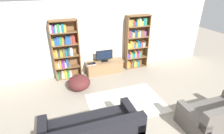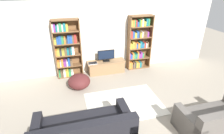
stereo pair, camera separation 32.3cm
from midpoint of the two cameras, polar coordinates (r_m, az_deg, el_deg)
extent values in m
cube|color=silver|center=(6.40, -1.73, 9.70)|extent=(8.80, 0.06, 2.60)
cube|color=brown|center=(6.14, -16.73, 5.13)|extent=(0.04, 0.30, 2.05)
cube|color=brown|center=(6.17, -8.71, 6.04)|extent=(0.04, 0.30, 2.05)
cube|color=brown|center=(6.26, -12.79, 6.01)|extent=(0.90, 0.04, 2.05)
cube|color=brown|center=(5.87, -13.71, 14.80)|extent=(0.90, 0.30, 0.04)
cube|color=brown|center=(6.56, -11.85, -2.64)|extent=(0.86, 0.30, 0.04)
cube|color=#2D7F47|center=(6.49, -15.31, -2.18)|extent=(0.06, 0.24, 0.20)
cube|color=brown|center=(6.48, -14.83, -1.95)|extent=(0.04, 0.24, 0.24)
cube|color=brown|center=(6.49, -14.36, -2.14)|extent=(0.04, 0.24, 0.18)
cube|color=silver|center=(6.48, -13.83, -1.94)|extent=(0.07, 0.24, 0.22)
cube|color=gold|center=(6.48, -13.31, -1.84)|extent=(0.04, 0.24, 0.23)
cube|color=gold|center=(6.47, -12.86, -1.71)|extent=(0.05, 0.24, 0.25)
cube|color=#2D7F47|center=(6.48, -12.20, -1.80)|extent=(0.08, 0.24, 0.20)
cube|color=silver|center=(6.50, -11.45, -1.87)|extent=(0.08, 0.24, 0.16)
cube|color=brown|center=(6.37, -12.19, 0.58)|extent=(0.86, 0.30, 0.04)
cube|color=orange|center=(6.31, -15.66, 1.11)|extent=(0.08, 0.24, 0.20)
cube|color=silver|center=(6.31, -15.03, 1.13)|extent=(0.04, 0.24, 0.19)
cube|color=orange|center=(6.30, -14.52, 1.39)|extent=(0.06, 0.24, 0.24)
cube|color=#7F338C|center=(6.31, -13.91, 1.25)|extent=(0.05, 0.24, 0.19)
cube|color=#7F338C|center=(6.30, -13.50, 1.43)|extent=(0.04, 0.24, 0.22)
cube|color=silver|center=(6.31, -13.02, 1.25)|extent=(0.05, 0.24, 0.16)
cube|color=#234C99|center=(6.29, -12.50, 1.72)|extent=(0.07, 0.24, 0.26)
cube|color=brown|center=(6.31, -11.73, 1.49)|extent=(0.07, 0.24, 0.18)
cube|color=brown|center=(6.21, -12.54, 3.99)|extent=(0.86, 0.30, 0.04)
cube|color=orange|center=(6.15, -16.27, 4.54)|extent=(0.05, 0.24, 0.20)
cube|color=#9E9333|center=(6.15, -15.68, 4.68)|extent=(0.08, 0.24, 0.22)
cube|color=#333338|center=(6.15, -14.97, 4.58)|extent=(0.06, 0.24, 0.18)
cube|color=#9E9333|center=(6.15, -14.47, 4.74)|extent=(0.04, 0.24, 0.20)
cube|color=#9E9333|center=(6.15, -14.02, 4.75)|extent=(0.04, 0.24, 0.19)
cube|color=brown|center=(6.14, -13.45, 5.00)|extent=(0.07, 0.24, 0.23)
cube|color=#196B75|center=(6.15, -12.76, 4.95)|extent=(0.07, 0.24, 0.20)
cube|color=#333338|center=(6.15, -12.20, 5.12)|extent=(0.04, 0.24, 0.23)
cube|color=#196B75|center=(6.15, -11.78, 5.17)|extent=(0.04, 0.24, 0.23)
cube|color=silver|center=(6.15, -11.16, 5.30)|extent=(0.08, 0.24, 0.24)
cube|color=brown|center=(6.07, -12.92, 7.56)|extent=(0.86, 0.30, 0.04)
cube|color=#9E9333|center=(6.02, -16.60, 8.01)|extent=(0.07, 0.24, 0.17)
cube|color=#234C99|center=(6.02, -15.90, 8.28)|extent=(0.06, 0.24, 0.21)
cube|color=#234C99|center=(6.01, -15.17, 8.51)|extent=(0.08, 0.24, 0.24)
cube|color=#2D7F47|center=(6.01, -14.40, 8.55)|extent=(0.07, 0.24, 0.23)
cube|color=orange|center=(6.01, -13.71, 8.56)|extent=(0.05, 0.24, 0.21)
cube|color=#333338|center=(6.02, -13.13, 8.41)|extent=(0.05, 0.24, 0.17)
cube|color=#234C99|center=(6.01, -12.56, 8.81)|extent=(0.07, 0.24, 0.24)
cube|color=#234C99|center=(6.02, -11.81, 8.86)|extent=(0.08, 0.24, 0.23)
cube|color=brown|center=(6.02, -11.17, 9.03)|extent=(0.05, 0.24, 0.25)
cube|color=#B72D28|center=(6.02, -10.49, 9.13)|extent=(0.08, 0.24, 0.26)
cube|color=brown|center=(5.95, -13.32, 11.29)|extent=(0.86, 0.30, 0.04)
cube|color=silver|center=(5.91, -17.32, 12.10)|extent=(0.04, 0.24, 0.24)
cube|color=#7F338C|center=(5.91, -16.79, 12.15)|extent=(0.05, 0.24, 0.24)
cube|color=#196B75|center=(5.91, -16.19, 12.00)|extent=(0.05, 0.24, 0.19)
cube|color=silver|center=(5.91, -15.72, 12.21)|extent=(0.04, 0.24, 0.22)
cube|color=#2D7F47|center=(5.90, -15.08, 12.43)|extent=(0.08, 0.24, 0.26)
cube|color=silver|center=(5.91, -14.39, 12.32)|extent=(0.04, 0.24, 0.22)
cube|color=#196B75|center=(5.90, -13.77, 12.58)|extent=(0.07, 0.24, 0.26)
cube|color=gold|center=(5.91, -13.03, 12.48)|extent=(0.07, 0.24, 0.22)
cube|color=brown|center=(6.58, 6.89, 7.47)|extent=(0.04, 0.30, 2.05)
cube|color=brown|center=(6.94, 13.60, 7.91)|extent=(0.04, 0.30, 2.05)
cube|color=brown|center=(6.86, 9.87, 8.06)|extent=(0.90, 0.04, 2.05)
cube|color=brown|center=(6.50, 11.07, 16.12)|extent=(0.90, 0.30, 0.04)
cube|color=brown|center=(7.13, 9.69, 0.03)|extent=(0.86, 0.30, 0.04)
cube|color=orange|center=(6.91, 6.98, 0.70)|extent=(0.07, 0.24, 0.26)
cube|color=orange|center=(6.94, 7.53, 0.73)|extent=(0.05, 0.24, 0.25)
cube|color=#333338|center=(6.98, 7.91, 0.48)|extent=(0.04, 0.24, 0.17)
cube|color=brown|center=(6.98, 8.32, 0.78)|extent=(0.06, 0.24, 0.23)
cube|color=#333338|center=(7.00, 8.72, 0.84)|extent=(0.04, 0.24, 0.24)
cube|color=#9E9333|center=(7.02, 9.21, 0.89)|extent=(0.07, 0.24, 0.23)
cube|color=orange|center=(7.06, 9.74, 0.86)|extent=(0.06, 0.24, 0.21)
cube|color=#196B75|center=(7.08, 10.27, 0.97)|extent=(0.07, 0.24, 0.22)
cube|color=brown|center=(7.12, 10.82, 0.93)|extent=(0.06, 0.24, 0.19)
cube|color=brown|center=(6.96, 9.94, 3.06)|extent=(0.86, 0.30, 0.04)
cube|color=#7F338C|center=(6.75, 7.02, 3.68)|extent=(0.04, 0.24, 0.22)
cube|color=#234C99|center=(6.78, 7.48, 3.53)|extent=(0.07, 0.24, 0.17)
cube|color=orange|center=(6.80, 8.05, 3.76)|extent=(0.06, 0.24, 0.21)
cube|color=#2D7F47|center=(6.83, 8.62, 3.66)|extent=(0.08, 0.24, 0.17)
cube|color=#196B75|center=(6.85, 9.15, 3.79)|extent=(0.05, 0.24, 0.19)
cube|color=orange|center=(6.86, 9.60, 4.08)|extent=(0.05, 0.24, 0.26)
cube|color=#7F338C|center=(6.91, 10.06, 3.81)|extent=(0.07, 0.24, 0.17)
cube|color=#7F338C|center=(6.93, 10.64, 4.04)|extent=(0.06, 0.24, 0.22)
cube|color=#2D7F47|center=(6.96, 11.11, 3.94)|extent=(0.06, 0.24, 0.18)
cube|color=brown|center=(6.81, 10.21, 6.22)|extent=(0.86, 0.30, 0.04)
cube|color=gold|center=(6.61, 7.39, 6.89)|extent=(0.08, 0.24, 0.20)
cube|color=#9E9333|center=(6.64, 8.14, 7.16)|extent=(0.08, 0.24, 0.25)
cube|color=orange|center=(6.67, 8.78, 7.10)|extent=(0.07, 0.24, 0.22)
cube|color=#234C99|center=(6.71, 9.30, 6.92)|extent=(0.06, 0.24, 0.17)
cube|color=orange|center=(6.73, 9.86, 7.05)|extent=(0.07, 0.24, 0.19)
cube|color=#196B75|center=(6.76, 10.51, 7.28)|extent=(0.08, 0.24, 0.24)
cube|color=#234C99|center=(6.80, 10.99, 7.01)|extent=(0.04, 0.24, 0.16)
cube|color=#196B75|center=(6.82, 11.34, 7.12)|extent=(0.04, 0.24, 0.18)
cube|color=#B72D28|center=(6.83, 11.73, 7.22)|extent=(0.06, 0.24, 0.20)
cube|color=silver|center=(6.87, 12.19, 7.10)|extent=(0.05, 0.24, 0.16)
cube|color=brown|center=(6.89, 12.65, 7.30)|extent=(0.05, 0.24, 0.21)
cube|color=brown|center=(6.68, 10.49, 9.52)|extent=(0.86, 0.30, 0.04)
cube|color=#B72D28|center=(6.48, 7.59, 10.49)|extent=(0.08, 0.24, 0.24)
cube|color=#234C99|center=(6.51, 8.22, 10.47)|extent=(0.07, 0.24, 0.23)
cube|color=gold|center=(6.55, 8.88, 10.28)|extent=(0.08, 0.24, 0.18)
cube|color=#234C99|center=(6.58, 9.55, 10.53)|extent=(0.07, 0.24, 0.23)
cube|color=#333338|center=(6.60, 10.05, 10.57)|extent=(0.04, 0.24, 0.23)
cube|color=gold|center=(6.64, 10.53, 10.35)|extent=(0.07, 0.24, 0.18)
cube|color=silver|center=(6.66, 11.04, 10.51)|extent=(0.04, 0.24, 0.21)
cube|color=brown|center=(6.68, 11.51, 10.56)|extent=(0.07, 0.24, 0.22)
cube|color=brown|center=(6.72, 12.14, 10.54)|extent=(0.08, 0.24, 0.21)
cube|color=#7F338C|center=(6.76, 12.73, 10.49)|extent=(0.07, 0.24, 0.19)
cube|color=brown|center=(6.58, 10.78, 12.93)|extent=(0.86, 0.30, 0.04)
cube|color=#9E9333|center=(6.38, 7.72, 13.97)|extent=(0.06, 0.24, 0.23)
cube|color=orange|center=(6.41, 8.27, 13.95)|extent=(0.06, 0.24, 0.22)
cube|color=#2D7F47|center=(6.43, 8.74, 13.99)|extent=(0.04, 0.24, 0.23)
cube|color=#B72D28|center=(6.45, 9.16, 13.98)|extent=(0.04, 0.24, 0.23)
cube|color=#234C99|center=(6.48, 9.65, 13.73)|extent=(0.06, 0.24, 0.16)
cube|color=#2D7F47|center=(6.50, 10.20, 14.05)|extent=(0.05, 0.24, 0.24)
cube|color=gold|center=(6.52, 10.66, 13.98)|extent=(0.05, 0.24, 0.22)
cube|color=silver|center=(6.55, 11.18, 14.10)|extent=(0.06, 0.24, 0.25)
cube|color=gold|center=(6.59, 11.78, 13.77)|extent=(0.08, 0.24, 0.17)
cube|color=#196B75|center=(6.62, 12.46, 14.14)|extent=(0.07, 0.24, 0.25)
cube|color=#2D7F47|center=(6.65, 13.03, 14.14)|extent=(0.06, 0.24, 0.25)
cube|color=#8E6B47|center=(6.56, -0.44, -0.09)|extent=(1.32, 0.43, 0.43)
cube|color=#8E6B47|center=(6.46, -0.45, 1.75)|extent=(1.40, 0.45, 0.04)
cube|color=black|center=(6.45, -0.46, 2.04)|extent=(0.24, 0.16, 0.03)
cylinder|color=black|center=(6.43, -0.47, 2.37)|extent=(0.04, 0.04, 0.05)
cube|color=black|center=(6.35, -0.47, 4.01)|extent=(0.62, 0.04, 0.35)
cube|color=black|center=(6.34, -0.43, 3.95)|extent=(0.58, 0.00, 0.31)
cube|color=#B7B7BC|center=(6.28, -4.84, 1.21)|extent=(0.31, 0.21, 0.02)
cube|color=black|center=(6.27, -4.84, 1.32)|extent=(0.30, 0.20, 0.00)
cube|color=beige|center=(5.08, 5.76, -11.74)|extent=(2.10, 1.50, 0.02)
cube|color=black|center=(3.98, -6.49, -20.79)|extent=(2.02, 0.95, 0.45)
cube|color=black|center=(3.41, -5.76, -20.57)|extent=(2.02, 0.18, 0.39)
cube|color=black|center=(4.09, 6.88, -17.44)|extent=(0.18, 0.95, 0.63)
cube|color=#56514C|center=(4.89, 31.87, -15.24)|extent=(1.61, 0.90, 0.41)
cube|color=#56514C|center=(4.40, 25.37, -17.03)|extent=(0.18, 0.90, 0.59)
ellipsoid|color=#4C1E1E|center=(5.68, -9.07, -4.73)|extent=(0.71, 0.71, 0.47)
camera|label=1|loc=(0.16, -88.31, 0.84)|focal=28.00mm
camera|label=2|loc=(0.16, 91.69, -0.84)|focal=28.00mm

